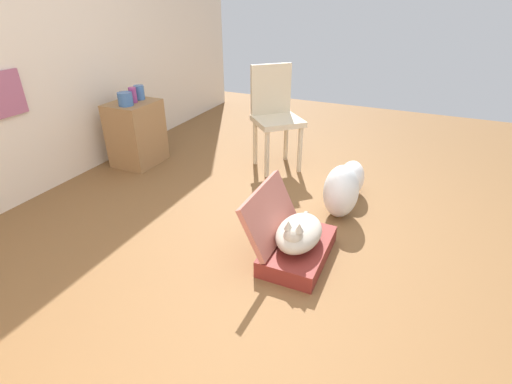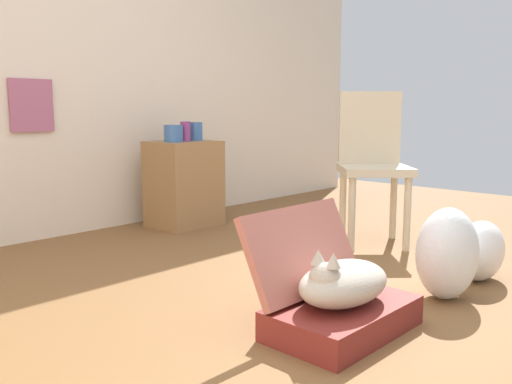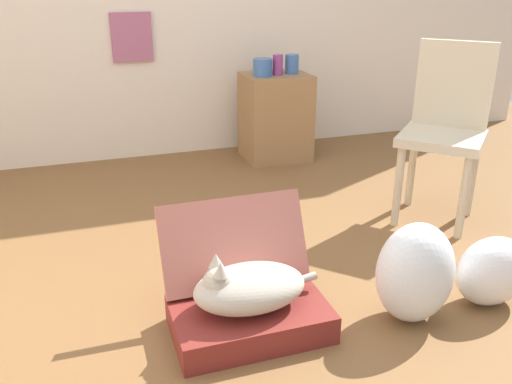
{
  "view_description": "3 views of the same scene",
  "coord_description": "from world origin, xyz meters",
  "px_view_note": "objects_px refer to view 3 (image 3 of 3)",
  "views": [
    {
      "loc": [
        -2.1,
        -0.73,
        1.58
      ],
      "look_at": [
        -0.07,
        0.18,
        0.39
      ],
      "focal_mm": 26.45,
      "sensor_mm": 36.0,
      "label": 1
    },
    {
      "loc": [
        -1.87,
        -1.32,
        0.87
      ],
      "look_at": [
        0.03,
        0.47,
        0.47
      ],
      "focal_mm": 38.61,
      "sensor_mm": 36.0,
      "label": 2
    },
    {
      "loc": [
        -0.68,
        -1.86,
        1.33
      ],
      "look_at": [
        -0.02,
        0.12,
        0.48
      ],
      "focal_mm": 38.25,
      "sensor_mm": 36.0,
      "label": 3
    }
  ],
  "objects_px": {
    "plastic_bag_clear": "(492,271)",
    "vase_round": "(278,65)",
    "chair": "(445,126)",
    "suitcase_base": "(250,319)",
    "cat": "(247,287)",
    "plastic_bag_white": "(415,273)",
    "vase_short": "(292,64)",
    "side_table": "(276,117)",
    "vase_tall": "(263,67)"
  },
  "relations": [
    {
      "from": "suitcase_base",
      "to": "cat",
      "type": "distance_m",
      "value": 0.15
    },
    {
      "from": "cat",
      "to": "side_table",
      "type": "xyz_separation_m",
      "value": [
        0.86,
        2.0,
        0.11
      ]
    },
    {
      "from": "cat",
      "to": "suitcase_base",
      "type": "bearing_deg",
      "value": -1.98
    },
    {
      "from": "suitcase_base",
      "to": "plastic_bag_white",
      "type": "bearing_deg",
      "value": -10.6
    },
    {
      "from": "cat",
      "to": "plastic_bag_clear",
      "type": "bearing_deg",
      "value": -7.1
    },
    {
      "from": "cat",
      "to": "vase_short",
      "type": "bearing_deg",
      "value": 63.95
    },
    {
      "from": "plastic_bag_white",
      "to": "vase_short",
      "type": "height_order",
      "value": "vase_short"
    },
    {
      "from": "vase_short",
      "to": "vase_round",
      "type": "relative_size",
      "value": 0.95
    },
    {
      "from": "suitcase_base",
      "to": "vase_tall",
      "type": "distance_m",
      "value": 2.19
    },
    {
      "from": "cat",
      "to": "chair",
      "type": "relative_size",
      "value": 0.53
    },
    {
      "from": "cat",
      "to": "chair",
      "type": "distance_m",
      "value": 1.58
    },
    {
      "from": "plastic_bag_clear",
      "to": "vase_tall",
      "type": "height_order",
      "value": "vase_tall"
    },
    {
      "from": "plastic_bag_white",
      "to": "vase_round",
      "type": "distance_m",
      "value": 2.16
    },
    {
      "from": "suitcase_base",
      "to": "chair",
      "type": "relative_size",
      "value": 0.62
    },
    {
      "from": "chair",
      "to": "plastic_bag_clear",
      "type": "bearing_deg",
      "value": -65.12
    },
    {
      "from": "suitcase_base",
      "to": "cat",
      "type": "xyz_separation_m",
      "value": [
        -0.01,
        0.0,
        0.15
      ]
    },
    {
      "from": "side_table",
      "to": "cat",
      "type": "bearing_deg",
      "value": -113.18
    },
    {
      "from": "cat",
      "to": "vase_short",
      "type": "relative_size",
      "value": 3.8
    },
    {
      "from": "vase_tall",
      "to": "plastic_bag_white",
      "type": "bearing_deg",
      "value": -92.11
    },
    {
      "from": "plastic_bag_white",
      "to": "vase_short",
      "type": "distance_m",
      "value": 2.2
    },
    {
      "from": "vase_tall",
      "to": "chair",
      "type": "relative_size",
      "value": 0.14
    },
    {
      "from": "plastic_bag_white",
      "to": "side_table",
      "type": "distance_m",
      "value": 2.14
    },
    {
      "from": "side_table",
      "to": "chair",
      "type": "relative_size",
      "value": 0.64
    },
    {
      "from": "vase_round",
      "to": "side_table",
      "type": "bearing_deg",
      "value": 90.0
    },
    {
      "from": "suitcase_base",
      "to": "plastic_bag_clear",
      "type": "relative_size",
      "value": 1.81
    },
    {
      "from": "suitcase_base",
      "to": "plastic_bag_white",
      "type": "height_order",
      "value": "plastic_bag_white"
    },
    {
      "from": "suitcase_base",
      "to": "vase_round",
      "type": "height_order",
      "value": "vase_round"
    },
    {
      "from": "cat",
      "to": "vase_round",
      "type": "xyz_separation_m",
      "value": [
        0.86,
        1.98,
        0.5
      ]
    },
    {
      "from": "suitcase_base",
      "to": "plastic_bag_white",
      "type": "relative_size",
      "value": 1.42
    },
    {
      "from": "side_table",
      "to": "plastic_bag_white",
      "type": "bearing_deg",
      "value": -95.23
    },
    {
      "from": "plastic_bag_white",
      "to": "side_table",
      "type": "xyz_separation_m",
      "value": [
        0.19,
        2.13,
        0.1
      ]
    },
    {
      "from": "vase_short",
      "to": "plastic_bag_clear",
      "type": "bearing_deg",
      "value": -88.15
    },
    {
      "from": "vase_round",
      "to": "chair",
      "type": "relative_size",
      "value": 0.15
    },
    {
      "from": "vase_tall",
      "to": "side_table",
      "type": "bearing_deg",
      "value": 18.17
    },
    {
      "from": "plastic_bag_clear",
      "to": "side_table",
      "type": "bearing_deg",
      "value": 94.99
    },
    {
      "from": "vase_round",
      "to": "suitcase_base",
      "type": "bearing_deg",
      "value": -113.21
    },
    {
      "from": "vase_short",
      "to": "vase_round",
      "type": "height_order",
      "value": "vase_round"
    },
    {
      "from": "cat",
      "to": "plastic_bag_white",
      "type": "relative_size",
      "value": 1.22
    },
    {
      "from": "plastic_bag_white",
      "to": "vase_tall",
      "type": "distance_m",
      "value": 2.14
    },
    {
      "from": "vase_short",
      "to": "vase_round",
      "type": "bearing_deg",
      "value": -169.89
    },
    {
      "from": "plastic_bag_clear",
      "to": "vase_round",
      "type": "bearing_deg",
      "value": 95.06
    },
    {
      "from": "cat",
      "to": "plastic_bag_clear",
      "type": "relative_size",
      "value": 1.56
    },
    {
      "from": "plastic_bag_white",
      "to": "chair",
      "type": "bearing_deg",
      "value": 49.81
    },
    {
      "from": "plastic_bag_white",
      "to": "vase_round",
      "type": "relative_size",
      "value": 2.96
    },
    {
      "from": "suitcase_base",
      "to": "vase_tall",
      "type": "relative_size",
      "value": 4.46
    },
    {
      "from": "suitcase_base",
      "to": "chair",
      "type": "bearing_deg",
      "value": 27.73
    },
    {
      "from": "vase_short",
      "to": "vase_round",
      "type": "xyz_separation_m",
      "value": [
        -0.12,
        -0.02,
        0.0
      ]
    },
    {
      "from": "plastic_bag_white",
      "to": "vase_short",
      "type": "xyz_separation_m",
      "value": [
        0.31,
        2.12,
        0.49
      ]
    },
    {
      "from": "plastic_bag_clear",
      "to": "side_table",
      "type": "xyz_separation_m",
      "value": [
        -0.19,
        2.13,
        0.16
      ]
    },
    {
      "from": "plastic_bag_white",
      "to": "side_table",
      "type": "bearing_deg",
      "value": 84.77
    }
  ]
}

